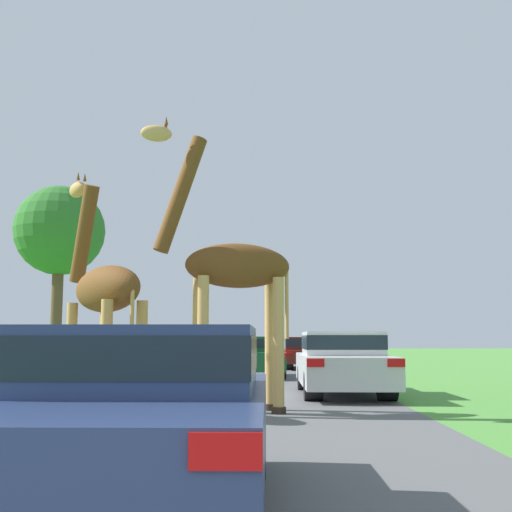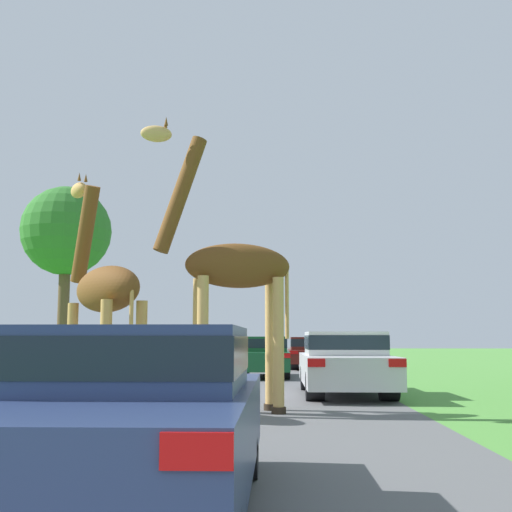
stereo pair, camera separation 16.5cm
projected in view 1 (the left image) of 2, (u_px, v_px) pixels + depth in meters
The scene contains 9 objects.
road at pixel (250, 366), 29.67m from camera, with size 7.03×120.00×0.00m.
giraffe_near_road at pixel (230, 275), 11.51m from camera, with size 2.78×1.15×5.27m.
giraffe_companion at pixel (104, 294), 11.13m from camera, with size 2.10×2.42×4.47m.
car_lead_maroon at pixel (148, 413), 4.86m from camera, with size 1.78×4.27×1.40m.
car_queue_right at pixel (259, 355), 21.51m from camera, with size 1.74×3.98×1.35m.
car_queue_left at pixel (342, 361), 14.89m from camera, with size 1.93×4.76×1.45m.
car_far_ahead at pixel (190, 351), 28.14m from camera, with size 1.85×4.46×1.38m.
car_verge_right at pixel (305, 352), 27.57m from camera, with size 1.93×4.27×1.34m.
tree_centre_back at pixel (60, 232), 32.02m from camera, with size 4.47×4.47×8.87m.
Camera 1 is at (0.85, -0.07, 1.31)m, focal length 45.00 mm.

